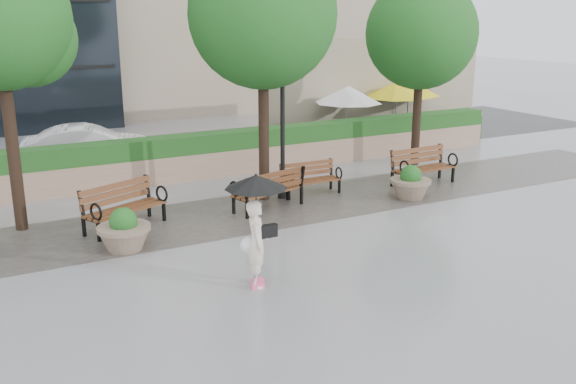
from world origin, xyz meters
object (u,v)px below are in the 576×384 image
bench_1 (125,216)px  planter_left (124,234)px  bench_3 (310,185)px  bench_2 (269,198)px  bench_4 (423,174)px  planter_right (410,185)px  pedestrian (256,219)px  car_right (89,146)px  lamppost (283,133)px

bench_1 → planter_left: (-0.38, -1.43, 0.06)m
bench_3 → planter_left: (-5.69, -1.89, 0.11)m
bench_2 → bench_4: (5.12, 0.06, 0.01)m
planter_right → pedestrian: size_ratio=0.53×
bench_4 → planter_right: bench_4 is taller
car_right → pedestrian: (0.70, -11.25, 0.60)m
bench_3 → lamppost: 1.75m
car_right → bench_1: bearing=-174.0°
planter_left → pedestrian: pedestrian is taller
bench_4 → lamppost: bearing=167.7°
lamppost → bench_2: bearing=-136.7°
bench_3 → planter_left: bearing=-160.3°
bench_1 → lamppost: bearing=-16.4°
planter_left → car_right: car_right is taller
lamppost → pedestrian: 5.88m
bench_1 → bench_3: 5.33m
pedestrian → bench_1: bearing=40.1°
bench_2 → lamppost: lamppost is taller
planter_left → planter_right: (7.91, 0.28, -0.01)m
bench_3 → lamppost: lamppost is taller
bench_3 → pedestrian: (-3.98, -4.85, 1.01)m
car_right → planter_left: bearing=-175.7°
car_right → pedestrian: size_ratio=1.98×
bench_4 → lamppost: 4.61m
planter_right → car_right: bearing=130.7°
bench_2 → planter_left: 4.22m
bench_1 → pedestrian: pedestrian is taller
car_right → pedestrian: bearing=-165.2°
bench_2 → bench_1: bearing=-17.6°
bench_1 → lamppost: lamppost is taller
planter_right → car_right: size_ratio=0.27×
planter_right → lamppost: lamppost is taller
bench_1 → car_right: bearing=61.3°
planter_right → lamppost: (-3.04, 1.70, 1.44)m
planter_left → car_right: size_ratio=0.27×
bench_2 → bench_4: bearing=166.5°
planter_left → planter_right: 7.91m
bench_1 → planter_right: size_ratio=1.90×
car_right → bench_3: bearing=-132.6°
pedestrian → bench_3: bearing=-16.1°
lamppost → pedestrian: size_ratio=1.94×
planter_right → bench_3: bearing=143.9°
bench_3 → planter_right: (2.21, -1.61, 0.10)m
bench_1 → planter_right: bench_1 is taller
bench_1 → bench_3: size_ratio=1.25×
pedestrian → planter_left: bearing=53.2°
planter_left → bench_2: bearing=16.6°
bench_2 → pedestrian: bearing=46.6°
bench_1 → bench_2: bench_1 is taller
bench_3 → car_right: size_ratio=0.41×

